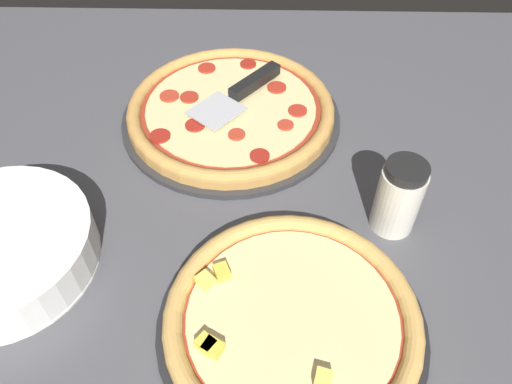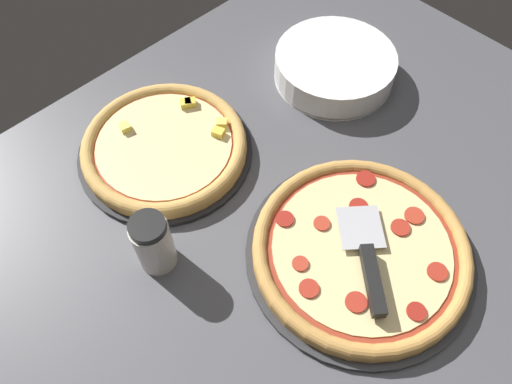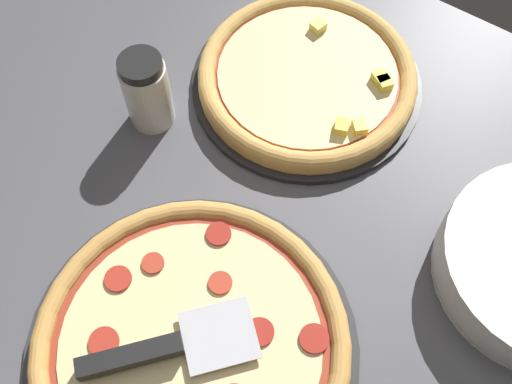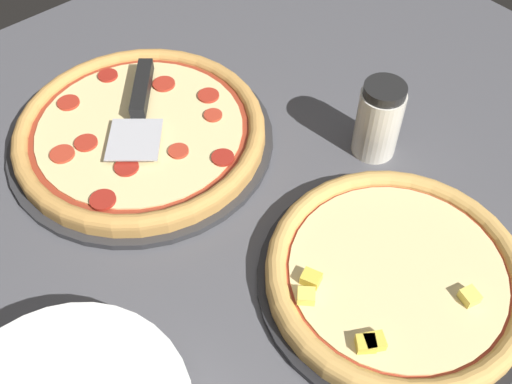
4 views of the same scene
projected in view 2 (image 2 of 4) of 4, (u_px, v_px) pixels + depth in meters
The scene contains 8 objects.
ground_plane at pixel (290, 220), 91.97cm from camera, with size 137.58×108.40×3.60cm, color #4C4C51.
pizza_pan_front at pixel (359, 254), 85.60cm from camera, with size 39.27×39.27×1.00cm, color #2D2D30.
pizza_front at pixel (361, 249), 84.04cm from camera, with size 36.91×36.91×2.87cm.
pizza_pan_back at pixel (166, 151), 97.94cm from camera, with size 34.06×34.06×1.00cm, color black.
pizza_back at pixel (164, 145), 96.41cm from camera, with size 32.02×32.02×3.35cm.
serving_spatula at pixel (370, 268), 79.69cm from camera, with size 16.65×18.30×2.00cm.
plate_stack at pixel (334, 67), 107.35cm from camera, with size 25.81×25.81×6.30cm.
parmesan_shaker at pixel (153, 243), 80.73cm from camera, with size 6.42×6.42×12.02cm.
Camera 2 is at (-36.68, -28.88, 77.85)cm, focal length 35.00 mm.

